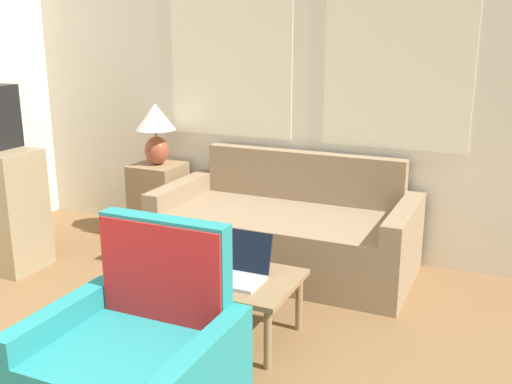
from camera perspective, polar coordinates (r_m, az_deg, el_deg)
name	(u,v)px	position (r m, az deg, el deg)	size (l,w,h in m)	color
wall_back	(319,91)	(4.79, 5.97, 9.54)	(6.48, 0.06, 2.60)	silver
couch	(287,233)	(4.60, 2.99, -3.93)	(1.91, 0.92, 0.84)	#937A5B
armchair	(139,371)	(2.89, -11.12, -16.35)	(0.87, 0.72, 0.93)	teal
side_table	(159,201)	(5.29, -9.22, -0.84)	(0.40, 0.40, 0.65)	#937551
table_lamp	(156,127)	(5.15, -9.53, 6.17)	(0.34, 0.34, 0.52)	brown
coffee_table	(220,281)	(3.58, -3.43, -8.46)	(0.92, 0.58, 0.39)	#8E704C
laptop	(240,269)	(3.48, -1.54, -7.37)	(0.30, 0.31, 0.25)	#B7B7BC
cup_navy	(230,256)	(3.73, -2.46, -6.11)	(0.07, 0.07, 0.07)	#191E4C
cup_yellow	(190,255)	(3.73, -6.32, -5.99)	(0.10, 0.10, 0.10)	#B23D38
tv_remote	(180,272)	(3.59, -7.24, -7.58)	(0.08, 0.16, 0.02)	black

